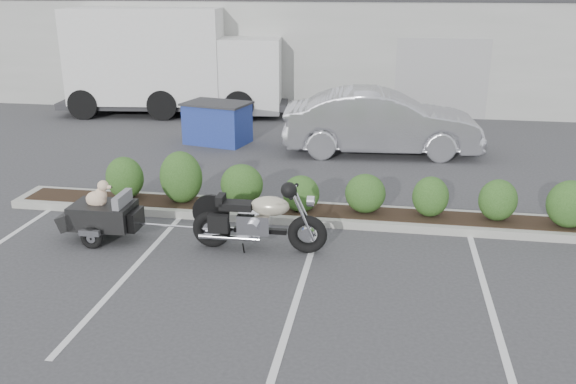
% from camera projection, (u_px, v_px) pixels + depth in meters
% --- Properties ---
extents(ground, '(90.00, 90.00, 0.00)m').
position_uv_depth(ground, '(233.00, 263.00, 9.84)').
color(ground, '#38383A').
rests_on(ground, ground).
extents(planter_kerb, '(12.00, 1.00, 0.15)m').
position_uv_depth(planter_kerb, '(312.00, 214.00, 11.71)').
color(planter_kerb, '#9E9E93').
rests_on(planter_kerb, ground).
extents(building, '(26.00, 10.00, 4.00)m').
position_uv_depth(building, '(335.00, 41.00, 25.04)').
color(building, '#9EA099').
rests_on(building, ground).
extents(motorcycle, '(2.30, 0.78, 1.32)m').
position_uv_depth(motorcycle, '(258.00, 221.00, 10.13)').
color(motorcycle, black).
rests_on(motorcycle, ground).
extents(pet_trailer, '(1.83, 1.02, 1.10)m').
position_uv_depth(pet_trailer, '(102.00, 214.00, 10.61)').
color(pet_trailer, black).
rests_on(pet_trailer, ground).
extents(sedan, '(5.21, 2.20, 1.67)m').
position_uv_depth(sedan, '(381.00, 122.00, 15.90)').
color(sedan, '#BAB9C1').
rests_on(sedan, ground).
extents(dumpster, '(1.98, 1.57, 1.15)m').
position_uv_depth(dumpster, '(217.00, 123.00, 17.01)').
color(dumpster, navy).
rests_on(dumpster, ground).
extents(delivery_truck, '(7.90, 3.42, 3.51)m').
position_uv_depth(delivery_truck, '(174.00, 64.00, 20.66)').
color(delivery_truck, silver).
rests_on(delivery_truck, ground).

